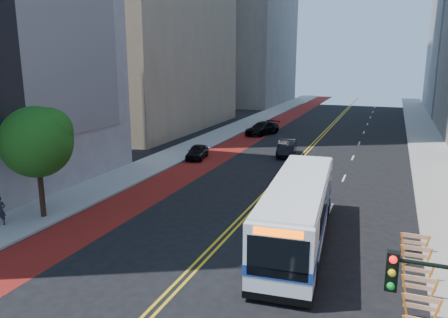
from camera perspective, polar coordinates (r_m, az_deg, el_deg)
The scene contains 14 objects.
ground at distance 18.35m, azimuth -8.62°, elevation -18.43°, with size 160.00×160.00×0.00m, color black.
sidewalk_left at distance 48.79m, azimuth -3.55°, elevation 1.83°, with size 4.00×140.00×0.15m, color gray.
sidewalk_right at distance 44.69m, azimuth 25.70°, elevation -0.50°, with size 4.00×140.00×0.15m, color gray.
bus_lane_paint at distance 47.34m, azimuth 0.75°, elevation 1.42°, with size 3.60×140.00×0.01m, color maroon.
center_line_inner at distance 45.27m, azimuth 10.19°, elevation 0.67°, with size 0.14×140.00×0.01m, color gold.
center_line_outer at distance 45.20m, azimuth 10.64°, elevation 0.64°, with size 0.14×140.00×0.01m, color gold.
lane_dashes at distance 52.46m, azimuth 17.23°, elevation 1.98°, with size 0.14×98.20×0.01m.
construction_barriers at distance 19.16m, azimuth 24.26°, elevation -15.76°, with size 1.42×10.91×1.00m.
street_tree at distance 27.80m, azimuth -23.17°, elevation 2.40°, with size 4.20×4.20×6.70m.
transit_bus at distance 23.15m, azimuth 9.66°, elevation -6.66°, with size 3.76×12.78×3.46m.
car_a at distance 42.36m, azimuth -3.52°, elevation 0.94°, with size 1.60×3.97×1.35m, color black.
car_b at distance 44.02m, azimuth 8.19°, elevation 1.44°, with size 1.67×4.79×1.58m, color black.
car_c at distance 55.99m, azimuth 5.02°, elevation 4.01°, with size 2.23×5.48×1.59m, color black.
pedestrian at distance 28.27m, azimuth -27.20°, elevation -6.02°, with size 0.62×0.41×1.71m, color black.
Camera 1 is at (8.00, -13.49, 9.54)m, focal length 35.00 mm.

